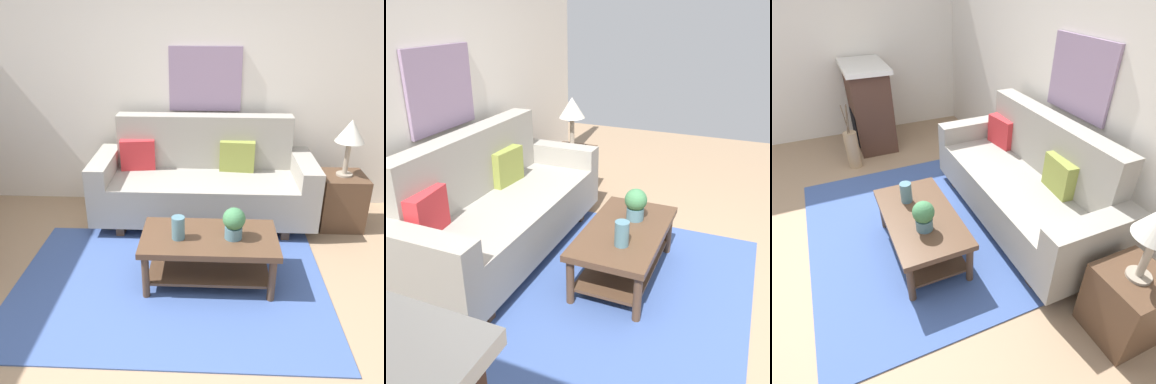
# 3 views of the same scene
# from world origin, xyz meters

# --- Properties ---
(ground_plane) EXTENTS (9.51, 9.51, 0.00)m
(ground_plane) POSITION_xyz_m (0.00, 0.00, 0.00)
(ground_plane) COLOR #9E7F60
(wall_back) EXTENTS (5.51, 0.10, 2.70)m
(wall_back) POSITION_xyz_m (0.00, 2.23, 1.35)
(wall_back) COLOR silver
(wall_back) RESTS_ON ground_plane
(area_rug) EXTENTS (2.57, 1.79, 0.01)m
(area_rug) POSITION_xyz_m (0.00, 0.50, 0.01)
(area_rug) COLOR #3D5693
(area_rug) RESTS_ON ground_plane
(couch) EXTENTS (2.23, 0.84, 1.08)m
(couch) POSITION_xyz_m (0.25, 1.69, 0.43)
(couch) COLOR gray
(couch) RESTS_ON ground_plane
(throw_pillow_crimson) EXTENTS (0.37, 0.17, 0.32)m
(throw_pillow_crimson) POSITION_xyz_m (-0.45, 1.82, 0.68)
(throw_pillow_crimson) COLOR red
(throw_pillow_crimson) RESTS_ON couch
(throw_pillow_olive) EXTENTS (0.37, 0.15, 0.32)m
(throw_pillow_olive) POSITION_xyz_m (0.59, 1.82, 0.68)
(throw_pillow_olive) COLOR olive
(throw_pillow_olive) RESTS_ON couch
(coffee_table) EXTENTS (1.10, 0.60, 0.43)m
(coffee_table) POSITION_xyz_m (0.32, 0.59, 0.31)
(coffee_table) COLOR #513826
(coffee_table) RESTS_ON ground_plane
(tabletop_vase) EXTENTS (0.10, 0.10, 0.19)m
(tabletop_vase) POSITION_xyz_m (0.07, 0.55, 0.52)
(tabletop_vase) COLOR slate
(tabletop_vase) RESTS_ON coffee_table
(potted_plant_tabletop) EXTENTS (0.18, 0.18, 0.26)m
(potted_plant_tabletop) POSITION_xyz_m (0.51, 0.57, 0.57)
(potted_plant_tabletop) COLOR slate
(potted_plant_tabletop) RESTS_ON coffee_table
(side_table) EXTENTS (0.44, 0.44, 0.56)m
(side_table) POSITION_xyz_m (1.66, 1.63, 0.28)
(side_table) COLOR #513826
(side_table) RESTS_ON ground_plane
(table_lamp) EXTENTS (0.28, 0.28, 0.57)m
(table_lamp) POSITION_xyz_m (1.66, 1.63, 0.99)
(table_lamp) COLOR gray
(table_lamp) RESTS_ON side_table
(framed_painting) EXTENTS (0.76, 0.03, 0.66)m
(framed_painting) POSITION_xyz_m (0.25, 2.16, 1.41)
(framed_painting) COLOR gray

